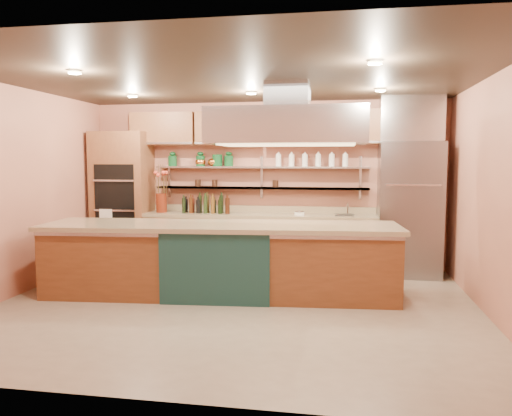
% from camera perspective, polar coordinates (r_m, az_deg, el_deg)
% --- Properties ---
extents(floor, '(6.00, 5.00, 0.02)m').
position_cam_1_polar(floor, '(6.35, -2.49, -11.26)').
color(floor, gray).
rests_on(floor, ground).
extents(ceiling, '(6.00, 5.00, 0.02)m').
position_cam_1_polar(ceiling, '(6.16, -2.60, 14.65)').
color(ceiling, black).
rests_on(ceiling, wall_back).
extents(wall_back, '(6.00, 0.04, 2.80)m').
position_cam_1_polar(wall_back, '(8.55, 1.02, 2.68)').
color(wall_back, '#B46D55').
rests_on(wall_back, floor).
extents(wall_front, '(6.00, 0.04, 2.80)m').
position_cam_1_polar(wall_front, '(3.70, -10.80, -1.12)').
color(wall_front, '#B46D55').
rests_on(wall_front, floor).
extents(wall_left, '(0.04, 5.00, 2.80)m').
position_cam_1_polar(wall_left, '(7.34, -26.10, 1.66)').
color(wall_left, '#B46D55').
rests_on(wall_left, floor).
extents(wall_right, '(0.04, 5.00, 2.80)m').
position_cam_1_polar(wall_right, '(6.19, 25.71, 1.07)').
color(wall_right, '#B46D55').
rests_on(wall_right, floor).
extents(oven_stack, '(0.95, 0.64, 2.30)m').
position_cam_1_polar(oven_stack, '(8.96, -14.98, 1.03)').
color(oven_stack, brown).
rests_on(oven_stack, floor).
extents(refrigerator, '(0.95, 0.72, 2.10)m').
position_cam_1_polar(refrigerator, '(8.18, 17.11, -0.14)').
color(refrigerator, gray).
rests_on(refrigerator, floor).
extents(back_counter, '(3.84, 0.64, 0.93)m').
position_cam_1_polar(back_counter, '(8.36, 0.35, -3.83)').
color(back_counter, tan).
rests_on(back_counter, floor).
extents(wall_shelf_lower, '(3.60, 0.26, 0.03)m').
position_cam_1_polar(wall_shelf_lower, '(8.43, 0.55, 2.30)').
color(wall_shelf_lower, '#B2B5B9').
rests_on(wall_shelf_lower, wall_back).
extents(wall_shelf_upper, '(3.60, 0.26, 0.03)m').
position_cam_1_polar(wall_shelf_upper, '(8.42, 0.55, 4.68)').
color(wall_shelf_upper, '#B2B5B9').
rests_on(wall_shelf_upper, wall_back).
extents(upper_cabinets, '(4.60, 0.36, 0.55)m').
position_cam_1_polar(upper_cabinets, '(8.38, 0.84, 9.13)').
color(upper_cabinets, brown).
rests_on(upper_cabinets, wall_back).
extents(range_hood, '(2.00, 1.00, 0.45)m').
position_cam_1_polar(range_hood, '(6.49, 3.64, 9.29)').
color(range_hood, '#B2B5B9').
rests_on(range_hood, ceiling).
extents(ceiling_downlights, '(4.00, 2.80, 0.02)m').
position_cam_1_polar(ceiling_downlights, '(6.34, -2.21, 14.11)').
color(ceiling_downlights, '#FFE5A5').
rests_on(ceiling_downlights, ceiling).
extents(island, '(4.71, 1.39, 0.97)m').
position_cam_1_polar(island, '(6.77, -4.09, -5.90)').
color(island, brown).
rests_on(island, floor).
extents(flower_vase, '(0.20, 0.20, 0.33)m').
position_cam_1_polar(flower_vase, '(8.67, -10.76, 0.59)').
color(flower_vase, '#5F1D0E').
rests_on(flower_vase, back_counter).
extents(oil_bottle_cluster, '(0.91, 0.47, 0.28)m').
position_cam_1_polar(oil_bottle_cluster, '(8.43, -5.71, 0.37)').
color(oil_bottle_cluster, black).
rests_on(oil_bottle_cluster, back_counter).
extents(kitchen_scale, '(0.19, 0.17, 0.09)m').
position_cam_1_polar(kitchen_scale, '(8.16, 5.00, -0.48)').
color(kitchen_scale, white).
rests_on(kitchen_scale, back_counter).
extents(bar_faucet, '(0.03, 0.03, 0.20)m').
position_cam_1_polar(bar_faucet, '(8.23, 10.43, -0.10)').
color(bar_faucet, silver).
rests_on(bar_faucet, back_counter).
extents(copper_kettle, '(0.23, 0.23, 0.14)m').
position_cam_1_polar(copper_kettle, '(8.59, -4.94, 5.24)').
color(copper_kettle, orange).
rests_on(copper_kettle, wall_shelf_upper).
extents(green_canister, '(0.22, 0.22, 0.20)m').
position_cam_1_polar(green_canister, '(8.57, -4.44, 5.45)').
color(green_canister, '#0E411D').
rests_on(green_canister, wall_shelf_upper).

